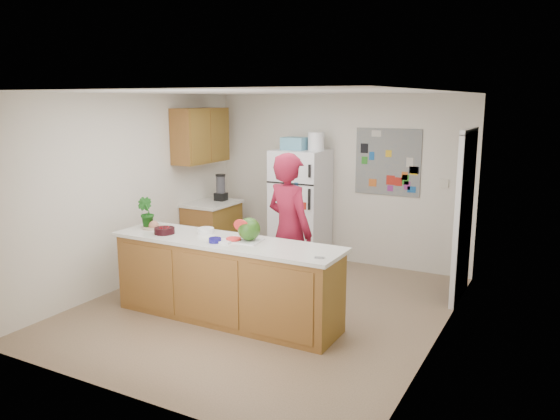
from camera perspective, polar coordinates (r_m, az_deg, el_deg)
The scene contains 26 objects.
floor at distance 6.58m, azimuth -1.65°, elevation -10.22°, with size 4.00×4.50×0.02m, color brown.
wall_back at distance 8.24m, azimuth 6.16°, elevation 3.22°, with size 4.00×0.02×2.50m, color beige.
wall_left at distance 7.42m, azimuth -15.30°, elevation 1.98°, with size 0.02×4.50×2.50m, color beige.
wall_right at distance 5.53m, azimuth 16.68°, elevation -1.26°, with size 0.02×4.50×2.50m, color beige.
ceiling at distance 6.12m, azimuth -1.78°, elevation 12.29°, with size 4.00×4.50×0.02m, color white.
doorway at distance 6.97m, azimuth 18.81°, elevation -0.75°, with size 0.03×0.85×2.04m, color black.
peninsula_base at distance 6.13m, azimuth -5.65°, elevation -7.46°, with size 2.60×0.62×0.88m, color brown.
peninsula_top at distance 5.99m, azimuth -5.74°, elevation -3.30°, with size 2.68×0.70×0.04m, color silver.
side_counter_base at distance 8.41m, azimuth -7.09°, elevation -2.33°, with size 0.60×0.80×0.86m, color brown.
side_counter_top at distance 8.31m, azimuth -7.17°, elevation 0.69°, with size 0.64×0.84×0.04m, color silver.
upper_cabinets at distance 8.22m, azimuth -8.30°, elevation 7.71°, with size 0.35×1.00×0.80m, color brown.
refrigerator at distance 8.14m, azimuth 2.15°, elevation 0.33°, with size 0.75×0.70×1.70m, color silver.
fridge_top_bin at distance 8.06m, azimuth 1.56°, elevation 6.97°, with size 0.35×0.28×0.18m, color #5999B2.
photo_collage at distance 7.93m, azimuth 11.19°, elevation 4.94°, with size 0.95×0.01×0.95m, color slate.
person at distance 6.34m, azimuth 0.96°, elevation -2.25°, with size 0.67×0.44×1.84m, color maroon.
blender_appliance at distance 8.39m, azimuth -6.21°, elevation 2.27°, with size 0.14×0.14×0.38m, color black.
cutting_board at distance 5.92m, azimuth -3.84°, elevation -3.19°, with size 0.38×0.29×0.01m, color silver.
watermelon at distance 5.87m, azimuth -3.26°, elevation -2.00°, with size 0.25×0.25×0.25m, color #255617.
watermelon_slice at distance 5.92m, azimuth -4.88°, elevation -3.03°, with size 0.16×0.16×0.02m, color #E5395E.
cherry_bowl at distance 6.36m, azimuth -11.97°, elevation -2.13°, with size 0.23×0.23×0.07m, color black.
white_bowl at distance 6.30m, azimuth -7.77°, elevation -2.14°, with size 0.19×0.19×0.06m, color silver.
cobalt_bowl at distance 5.88m, azimuth -6.81°, elevation -3.15°, with size 0.13×0.13×0.05m, color navy.
plate at distance 6.66m, azimuth -13.05°, elevation -1.79°, with size 0.27×0.27×0.02m, color #C2B298.
paper_towel at distance 5.89m, azimuth -5.90°, elevation -3.25°, with size 0.18×0.16×0.02m, color white.
keys at distance 5.29m, azimuth 4.16°, elevation -5.00°, with size 0.09×0.04×0.01m, color gray.
potted_plant at distance 6.69m, azimuth -13.84°, elevation -0.26°, with size 0.20×0.16×0.36m, color #133A09.
Camera 1 is at (3.05, -5.30, 2.42)m, focal length 35.00 mm.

